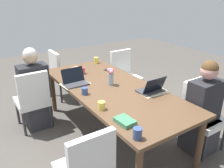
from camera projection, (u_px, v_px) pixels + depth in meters
name	position (u px, v px, depth m)	size (l,w,h in m)	color
ground_plane	(112.00, 134.00, 3.34)	(10.00, 10.00, 0.00)	#4C4742
dining_table	(112.00, 92.00, 3.09)	(2.38, 1.03, 0.72)	brown
chair_near_left_near	(33.00, 98.00, 3.30)	(0.44, 0.44, 0.90)	silver
person_near_left_near	(35.00, 93.00, 3.38)	(0.36, 0.40, 1.19)	#2D2D33
chair_far_left_mid	(200.00, 111.00, 2.94)	(0.44, 0.44, 0.90)	silver
person_far_left_mid	(202.00, 113.00, 2.84)	(0.36, 0.40, 1.19)	#2D2D33
chair_far_left_far	(124.00, 73.00, 4.24)	(0.44, 0.44, 0.90)	silver
chair_near_right_near	(87.00, 168.00, 2.01)	(0.44, 0.44, 0.90)	silver
chair_head_left_right_mid	(62.00, 73.00, 4.27)	(0.44, 0.44, 0.90)	silver
flower_vase	(111.00, 75.00, 3.09)	(0.11, 0.09, 0.24)	#8EA8B7
placemat_near_left_near	(75.00, 84.00, 3.17)	(0.36, 0.26, 0.00)	beige
placemat_far_left_mid	(153.00, 92.00, 2.94)	(0.36, 0.26, 0.00)	beige
laptop_far_left_mid	(152.00, 89.00, 2.91)	(0.22, 0.32, 0.20)	#38383D
laptop_near_left_near	(75.00, 81.00, 3.15)	(0.22, 0.32, 0.21)	#38383D
coffee_mug_near_left	(102.00, 106.00, 2.50)	(0.08, 0.08, 0.09)	#DBC64C
coffee_mug_near_right	(85.00, 91.00, 2.86)	(0.08, 0.08, 0.09)	#33477A
coffee_mug_centre_left	(96.00, 60.00, 4.04)	(0.08, 0.08, 0.10)	#DBC64C
coffee_mug_centre_right	(82.00, 71.00, 3.54)	(0.08, 0.08, 0.09)	#AD3D38
coffee_mug_far_left	(137.00, 133.00, 2.01)	(0.08, 0.08, 0.11)	#33477A
book_red_cover	(77.00, 69.00, 3.72)	(0.20, 0.14, 0.02)	#B2A38E
book_blue_cover	(125.00, 121.00, 2.25)	(0.20, 0.14, 0.04)	#3D7F56
phone_black	(109.00, 70.00, 3.68)	(0.15, 0.07, 0.01)	black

